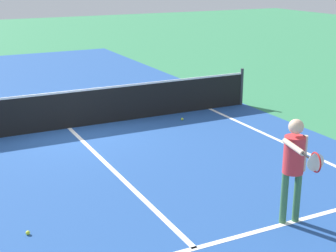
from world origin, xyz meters
name	(u,v)px	position (x,y,z in m)	size (l,w,h in m)	color
ground_plane	(69,128)	(0.00, 0.00, 0.00)	(60.00, 60.00, 0.00)	#337F51
court_surface_inbounds	(69,128)	(0.00, 0.00, 0.00)	(10.62, 24.40, 0.00)	#234C93
line_service_near	(195,248)	(0.00, -6.40, 0.00)	(8.22, 0.10, 0.01)	white
line_center_service	(115,172)	(0.00, -3.20, 0.00)	(0.10, 6.40, 0.01)	white
net	(68,109)	(0.00, 0.00, 0.49)	(10.45, 0.09, 1.07)	#33383D
player_near	(294,160)	(1.72, -6.39, 1.06)	(0.70, 1.16, 1.69)	#3F7247
tennis_ball_mid_court	(28,233)	(-2.05, -4.93, 0.03)	(0.07, 0.07, 0.07)	#CCE033
tennis_ball_near_net	(182,119)	(2.87, -0.66, 0.03)	(0.07, 0.07, 0.07)	#CCE033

